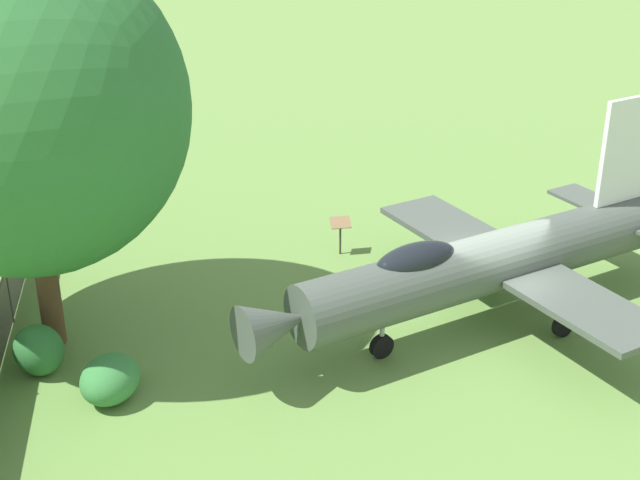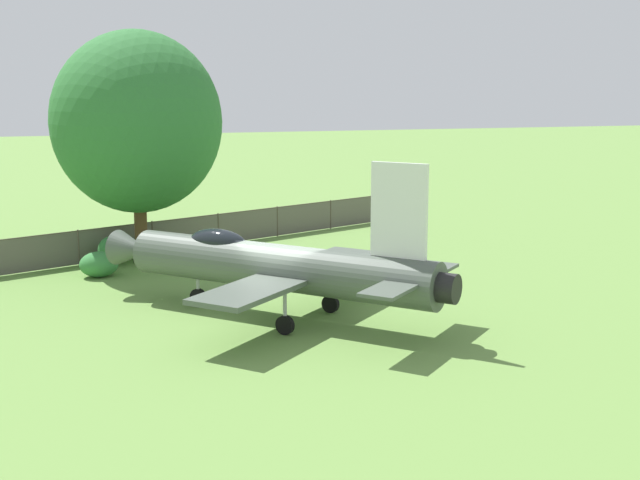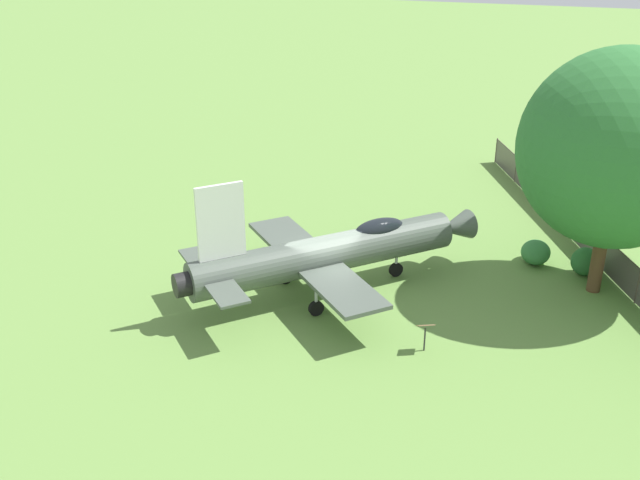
# 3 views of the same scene
# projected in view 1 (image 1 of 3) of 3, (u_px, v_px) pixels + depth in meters

# --- Properties ---
(ground_plane) EXTENTS (200.00, 200.00, 0.00)m
(ground_plane) POSITION_uv_depth(u_px,v_px,m) (489.00, 322.00, 23.12)
(ground_plane) COLOR #668E42
(display_jet) EXTENTS (10.74, 11.01, 5.33)m
(display_jet) POSITION_uv_depth(u_px,v_px,m) (484.00, 263.00, 22.22)
(display_jet) COLOR #4C564C
(display_jet) RESTS_ON ground_plane
(shade_tree) EXTENTS (7.11, 7.44, 9.80)m
(shade_tree) POSITION_uv_depth(u_px,v_px,m) (22.00, 108.00, 19.69)
(shade_tree) COLOR brown
(shade_tree) RESTS_ON ground_plane
(shrub_near_fence) EXTENTS (1.53, 1.26, 1.02)m
(shrub_near_fence) POSITION_uv_depth(u_px,v_px,m) (110.00, 379.00, 19.83)
(shrub_near_fence) COLOR #387F3D
(shrub_near_fence) RESTS_ON ground_plane
(shrub_by_tree) EXTENTS (1.05, 1.19, 1.24)m
(shrub_by_tree) POSITION_uv_depth(u_px,v_px,m) (39.00, 350.00, 20.71)
(shrub_by_tree) COLOR #2D7033
(shrub_by_tree) RESTS_ON ground_plane
(info_plaque) EXTENTS (0.61, 0.71, 1.14)m
(info_plaque) POSITION_uv_depth(u_px,v_px,m) (340.00, 228.00, 26.38)
(info_plaque) COLOR #333333
(info_plaque) RESTS_ON ground_plane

